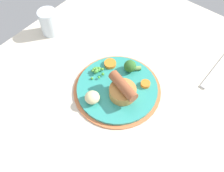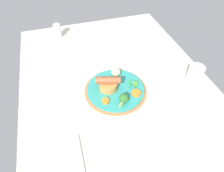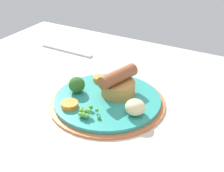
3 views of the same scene
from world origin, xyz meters
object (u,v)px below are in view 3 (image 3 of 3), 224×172
Objects in this scene: potato_chunk_0 at (135,107)px; pea_pile at (86,112)px; carrot_slice_2 at (70,105)px; fork at (67,50)px; dinner_plate at (107,101)px; broccoli_floret_near at (77,85)px; sausage_pudding at (118,84)px; carrot_slice_4 at (99,79)px.

pea_pile is at bearing -146.41° from potato_chunk_0.
fork is at bearing 127.51° from carrot_slice_2.
broccoli_floret_near reaches higher than dinner_plate.
broccoli_floret_near is 1.30× the size of carrot_slice_2.
sausage_pudding is at bearing 68.04° from dinner_plate.
sausage_pudding is at bearing 68.96° from broccoli_floret_near.
sausage_pudding is 2.13× the size of broccoli_floret_near.
sausage_pudding reaches higher than potato_chunk_0.
pea_pile reaches higher than carrot_slice_4.
dinner_plate is 4.48cm from sausage_pudding.
potato_chunk_0 reaches higher than carrot_slice_4.
pea_pile is (-0.36, -8.02, 1.82)cm from dinner_plate.
sausage_pudding is 0.57× the size of fork.
potato_chunk_0 is at bearing 39.69° from broccoli_floret_near.
carrot_slice_4 is at bearing 121.33° from broccoli_floret_near.
carrot_slice_4 is at bearing 148.28° from potato_chunk_0.
pea_pile is 14.91cm from carrot_slice_4.
pea_pile is 9.92cm from potato_chunk_0.
dinner_plate is 5.37× the size of broccoli_floret_near.
potato_chunk_0 is (6.77, -5.34, -0.86)cm from sausage_pudding.
sausage_pudding reaches higher than carrot_slice_4.
pea_pile is at bearing -92.54° from dinner_plate.
carrot_slice_4 is 23.87cm from fork.
sausage_pudding is at bearing 82.20° from pea_pile.
potato_chunk_0 is at bearing 33.59° from pea_pile.
broccoli_floret_near is 15.47cm from potato_chunk_0.
carrot_slice_4 is (-13.63, 8.42, -1.04)cm from potato_chunk_0.
dinner_plate is 9.28× the size of carrot_slice_4.
sausage_pudding is 3.68× the size of carrot_slice_4.
sausage_pudding is 7.76cm from carrot_slice_4.
pea_pile reaches higher than dinner_plate.
pea_pile is at bearing -46.57° from fork.
carrot_slice_4 is 0.15× the size of fork.
carrot_slice_2 is (-4.84, 1.12, -0.44)cm from pea_pile.
dinner_plate is at bearing 52.57° from broccoli_floret_near.
carrot_slice_2 and carrot_slice_4 have the same top height.
potato_chunk_0 is at bearing -17.87° from dinner_plate.
pea_pile is 1.25× the size of potato_chunk_0.
carrot_slice_2 is at bearing -127.01° from dinner_plate.
broccoli_floret_near is at bearing -173.29° from dinner_plate.
carrot_slice_4 is at bearing 134.30° from dinner_plate.
potato_chunk_0 is (15.38, -1.66, -0.14)cm from broccoli_floret_near.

